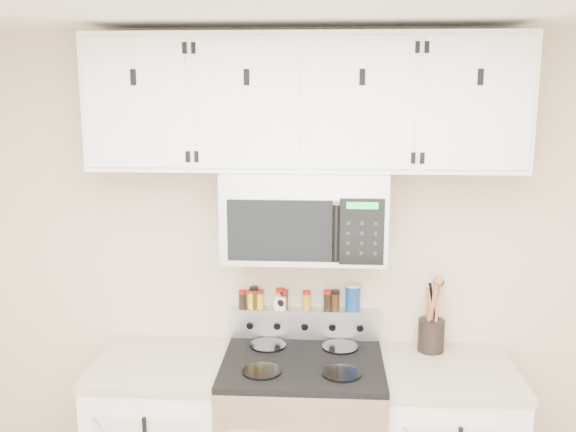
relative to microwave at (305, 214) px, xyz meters
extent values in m
cube|color=beige|center=(0.00, 0.19, -0.38)|extent=(3.50, 0.01, 2.50)
cube|color=black|center=(0.00, -0.13, -0.69)|extent=(0.76, 0.65, 0.03)
cube|color=#B7B7BA|center=(0.00, 0.16, -0.60)|extent=(0.76, 0.08, 0.15)
cylinder|color=black|center=(-0.18, -0.28, -0.67)|extent=(0.18, 0.18, 0.01)
cylinder|color=black|center=(0.18, -0.28, -0.67)|extent=(0.18, 0.18, 0.01)
cylinder|color=black|center=(-0.18, 0.02, -0.67)|extent=(0.18, 0.18, 0.01)
cylinder|color=black|center=(0.18, 0.02, -0.67)|extent=(0.18, 0.18, 0.01)
cube|color=tan|center=(-0.69, -0.10, -0.73)|extent=(0.64, 0.62, 0.04)
cube|color=tan|center=(0.69, -0.10, -0.73)|extent=(0.64, 0.62, 0.04)
cube|color=#9E9EA3|center=(0.00, 0.01, 0.00)|extent=(0.76, 0.38, 0.42)
cube|color=#B7B7BA|center=(0.00, -0.19, 0.17)|extent=(0.73, 0.01, 0.08)
cube|color=black|center=(-0.10, -0.19, -0.04)|extent=(0.47, 0.01, 0.28)
cube|color=black|center=(0.26, -0.19, -0.04)|extent=(0.20, 0.01, 0.30)
cylinder|color=black|center=(0.15, -0.23, -0.04)|extent=(0.03, 0.03, 0.26)
cube|color=white|center=(0.00, 0.03, 0.52)|extent=(2.00, 0.33, 0.62)
cube|color=white|center=(-0.75, -0.14, 0.52)|extent=(0.46, 0.01, 0.57)
cube|color=black|center=(-0.75, -0.15, 0.63)|extent=(0.02, 0.01, 0.07)
cube|color=white|center=(-0.25, -0.14, 0.52)|extent=(0.46, 0.01, 0.57)
cube|color=black|center=(-0.25, -0.15, 0.63)|extent=(0.03, 0.01, 0.07)
cube|color=white|center=(0.25, -0.14, 0.52)|extent=(0.46, 0.01, 0.57)
cube|color=black|center=(0.25, -0.15, 0.63)|extent=(0.03, 0.01, 0.07)
cube|color=white|center=(0.75, -0.14, 0.52)|extent=(0.46, 0.01, 0.57)
cube|color=black|center=(0.75, -0.15, 0.63)|extent=(0.02, 0.01, 0.07)
cylinder|color=black|center=(0.63, 0.08, -0.63)|extent=(0.13, 0.13, 0.16)
cylinder|color=#9B5938|center=(0.63, 0.08, -0.50)|extent=(0.02, 0.02, 0.30)
cylinder|color=#9B5938|center=(0.65, 0.07, -0.49)|extent=(0.02, 0.02, 0.33)
cylinder|color=#9B5938|center=(0.61, 0.10, -0.51)|extent=(0.02, 0.02, 0.28)
cylinder|color=black|center=(0.64, 0.11, -0.51)|extent=(0.02, 0.02, 0.29)
cylinder|color=#9B5938|center=(0.62, 0.06, -0.50)|extent=(0.02, 0.02, 0.32)
cube|color=white|center=(-0.12, 0.16, -0.49)|extent=(0.07, 0.07, 0.07)
cylinder|color=navy|center=(0.24, 0.16, -0.47)|extent=(0.07, 0.07, 0.13)
cylinder|color=white|center=(0.24, 0.16, -0.40)|extent=(0.07, 0.07, 0.01)
cylinder|color=black|center=(-0.32, 0.16, -0.49)|extent=(0.04, 0.04, 0.08)
cylinder|color=#A8100C|center=(-0.32, 0.16, -0.44)|extent=(0.04, 0.04, 0.02)
cylinder|color=yellow|center=(-0.28, 0.16, -0.49)|extent=(0.04, 0.04, 0.08)
cylinder|color=#B5180D|center=(-0.28, 0.16, -0.44)|extent=(0.04, 0.04, 0.02)
cylinder|color=#462910|center=(-0.26, 0.16, -0.48)|extent=(0.04, 0.04, 0.10)
cylinder|color=black|center=(-0.26, 0.16, -0.42)|extent=(0.04, 0.04, 0.02)
cylinder|color=gold|center=(-0.23, 0.16, -0.49)|extent=(0.04, 0.04, 0.08)
cylinder|color=#A4180C|center=(-0.23, 0.16, -0.44)|extent=(0.04, 0.04, 0.02)
cylinder|color=orange|center=(-0.13, 0.16, -0.48)|extent=(0.04, 0.04, 0.09)
cylinder|color=#B20D0D|center=(-0.13, 0.16, -0.43)|extent=(0.04, 0.04, 0.02)
cylinder|color=black|center=(-0.13, 0.16, -0.49)|extent=(0.04, 0.04, 0.08)
cylinder|color=black|center=(-0.13, 0.16, -0.44)|extent=(0.04, 0.04, 0.02)
cylinder|color=#3C250E|center=(-0.11, 0.16, -0.49)|extent=(0.03, 0.03, 0.08)
cylinder|color=#A10C13|center=(-0.11, 0.16, -0.44)|extent=(0.04, 0.04, 0.02)
cylinder|color=gold|center=(0.01, 0.16, -0.49)|extent=(0.04, 0.04, 0.08)
cylinder|color=#B3190D|center=(0.01, 0.16, -0.44)|extent=(0.04, 0.04, 0.02)
cylinder|color=black|center=(0.12, 0.16, -0.49)|extent=(0.04, 0.04, 0.09)
cylinder|color=#B3140D|center=(0.12, 0.16, -0.44)|extent=(0.04, 0.04, 0.02)
cylinder|color=#3A230E|center=(0.15, 0.16, -0.49)|extent=(0.04, 0.04, 0.09)
cylinder|color=black|center=(0.15, 0.16, -0.43)|extent=(0.04, 0.04, 0.02)
cylinder|color=gold|center=(0.22, 0.16, -0.49)|extent=(0.04, 0.04, 0.09)
cylinder|color=black|center=(0.22, 0.16, -0.44)|extent=(0.04, 0.04, 0.02)
camera|label=1|loc=(0.10, -2.98, 0.59)|focal=40.00mm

